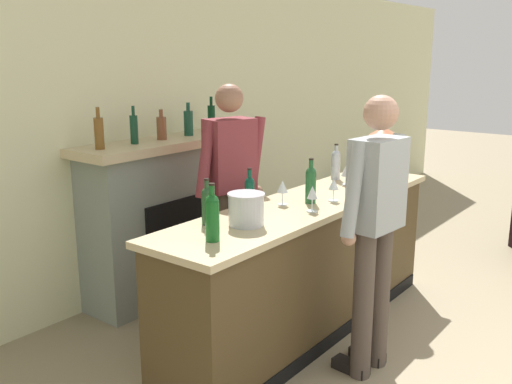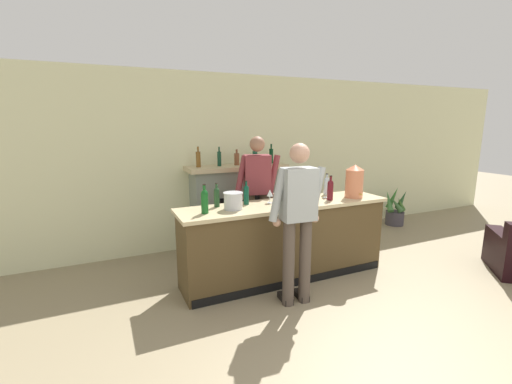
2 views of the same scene
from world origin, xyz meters
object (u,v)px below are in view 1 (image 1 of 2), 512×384
object	(u,v)px
wine_bottle_merlot_tall	(311,183)
wine_bottle_cabernet_heavy	(250,193)
person_bartender	(231,191)
wine_glass_front_right	(312,194)
potted_plant_corner	(363,192)
wine_glass_front_left	(346,171)
copper_dispenser	(383,153)
ice_bucket_steel	(246,209)
wine_glass_mid_counter	(282,188)
person_customer	(375,225)
wine_bottle_chardonnay_pale	(360,170)
wine_glass_near_bucket	(334,185)
wine_bottle_riesling_slim	(336,163)
wine_bottle_port_short	(207,204)
fireplace_stone	(164,216)
wine_glass_back_row	(377,160)
wine_bottle_burgundy_dark	(212,215)

from	to	relation	value
wine_bottle_merlot_tall	wine_bottle_cabernet_heavy	bearing A→B (deg)	158.79
person_bartender	wine_glass_front_right	distance (m)	0.80
wine_glass_front_right	potted_plant_corner	bearing A→B (deg)	21.59
wine_glass_front_right	wine_glass_front_left	xyz separation A→B (m)	(0.84, 0.21, -0.01)
person_bartender	copper_dispenser	world-z (taller)	person_bartender
ice_bucket_steel	wine_glass_mid_counter	xyz separation A→B (m)	(0.53, 0.11, 0.02)
person_customer	ice_bucket_steel	bearing A→B (deg)	129.50
wine_bottle_chardonnay_pale	wine_glass_near_bucket	distance (m)	0.48
person_customer	potted_plant_corner	bearing A→B (deg)	28.02
wine_glass_front_right	wine_bottle_merlot_tall	bearing A→B (deg)	35.23
person_bartender	wine_glass_front_right	world-z (taller)	person_bartender
wine_bottle_riesling_slim	wine_bottle_port_short	bearing A→B (deg)	-178.49
wine_bottle_cabernet_heavy	wine_glass_front_right	bearing A→B (deg)	-48.13
wine_bottle_port_short	wine_bottle_merlot_tall	bearing A→B (deg)	-14.83
wine_bottle_merlot_tall	wine_bottle_riesling_slim	xyz separation A→B (m)	(0.80, 0.26, -0.01)
wine_bottle_merlot_tall	wine_bottle_chardonnay_pale	xyz separation A→B (m)	(0.63, -0.05, 0.00)
fireplace_stone	wine_bottle_merlot_tall	xyz separation A→B (m)	(0.11, -1.39, 0.46)
wine_bottle_cabernet_heavy	wine_glass_back_row	distance (m)	1.71
fireplace_stone	wine_bottle_burgundy_dark	world-z (taller)	fireplace_stone
wine_bottle_chardonnay_pale	wine_bottle_cabernet_heavy	distance (m)	1.11
wine_bottle_burgundy_dark	wine_glass_mid_counter	xyz separation A→B (m)	(0.89, 0.15, -0.03)
wine_glass_front_left	ice_bucket_steel	bearing A→B (deg)	-177.34
ice_bucket_steel	wine_bottle_port_short	world-z (taller)	wine_bottle_port_short
person_customer	wine_bottle_burgundy_dark	bearing A→B (deg)	146.47
wine_glass_front_left	wine_bottle_cabernet_heavy	bearing A→B (deg)	175.14
wine_glass_back_row	wine_glass_front_left	xyz separation A→B (m)	(-0.59, -0.02, -0.00)
ice_bucket_steel	wine_bottle_chardonnay_pale	xyz separation A→B (m)	(1.32, -0.07, 0.05)
copper_dispenser	wine_bottle_merlot_tall	world-z (taller)	copper_dispenser
fireplace_stone	person_bartender	bearing A→B (deg)	-88.19
person_customer	wine_glass_front_right	xyz separation A→B (m)	(0.01, 0.46, 0.13)
person_customer	fireplace_stone	bearing A→B (deg)	87.76
wine_glass_front_right	wine_glass_front_left	bearing A→B (deg)	14.25
wine_bottle_burgundy_dark	wine_bottle_port_short	distance (m)	0.33
person_customer	wine_glass_mid_counter	xyz separation A→B (m)	(0.03, 0.72, 0.13)
fireplace_stone	wine_glass_front_left	world-z (taller)	fireplace_stone
wine_glass_front_right	wine_glass_mid_counter	bearing A→B (deg)	85.17
person_bartender	wine_glass_back_row	bearing A→B (deg)	-22.59
wine_bottle_burgundy_dark	wine_glass_front_left	xyz separation A→B (m)	(1.71, 0.11, -0.03)
potted_plant_corner	copper_dispenser	size ratio (longest dim) A/B	1.66
copper_dispenser	wine_glass_mid_counter	world-z (taller)	copper_dispenser
ice_bucket_steel	wine_glass_front_left	xyz separation A→B (m)	(1.36, 0.06, 0.01)
copper_dispenser	wine_glass_back_row	xyz separation A→B (m)	(0.23, 0.16, -0.11)
wine_glass_mid_counter	potted_plant_corner	bearing A→B (deg)	17.80
wine_bottle_riesling_slim	wine_glass_front_left	size ratio (longest dim) A/B	1.79
potted_plant_corner	wine_glass_near_bucket	size ratio (longest dim) A/B	4.48
wine_bottle_port_short	wine_glass_back_row	xyz separation A→B (m)	(2.08, -0.12, -0.01)
copper_dispenser	wine_glass_near_bucket	size ratio (longest dim) A/B	2.70
copper_dispenser	wine_bottle_riesling_slim	size ratio (longest dim) A/B	1.49
person_bartender	wine_glass_mid_counter	size ratio (longest dim) A/B	10.47
potted_plant_corner	wine_bottle_burgundy_dark	world-z (taller)	wine_bottle_burgundy_dark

